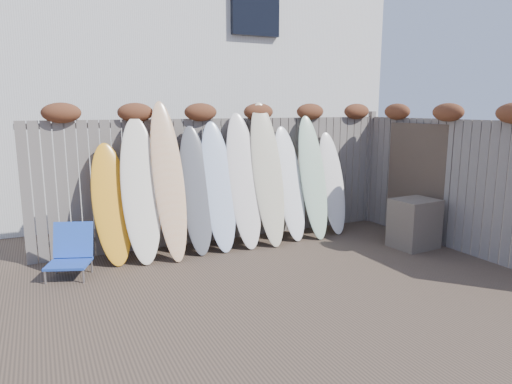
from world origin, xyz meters
name	(u,v)px	position (x,y,z in m)	size (l,w,h in m)	color
ground	(299,289)	(0.00, 0.00, 0.00)	(80.00, 80.00, 0.00)	#493A2D
back_fence	(228,169)	(0.06, 2.39, 1.18)	(6.05, 0.28, 2.24)	slate
right_fence	(463,177)	(2.99, 0.25, 1.14)	(0.28, 4.40, 2.24)	slate
house	(180,64)	(0.50, 6.50, 3.20)	(8.50, 5.50, 6.33)	silver
beach_chair	(71,252)	(-2.44, 1.71, 0.31)	(0.67, 0.69, 0.68)	#2247AE
wooden_crate	(414,223)	(2.51, 0.69, 0.38)	(0.66, 0.55, 0.77)	#6E6452
lattice_panel	(419,182)	(2.95, 1.08, 0.96)	(0.05, 1.28, 1.91)	#372A21
surfboard_0	(112,204)	(-1.86, 2.00, 0.85)	(0.52, 0.07, 1.76)	orange
surfboard_1	(141,190)	(-1.46, 1.95, 1.03)	(0.54, 0.07, 2.13)	white
surfboard_2	(169,180)	(-1.06, 1.91, 1.14)	(0.45, 0.07, 2.37)	#EEA98C
surfboard_3	(196,190)	(-0.63, 1.97, 0.95)	(0.47, 0.07, 1.98)	#58595F
surfboard_4	(218,186)	(-0.27, 1.97, 0.99)	(0.50, 0.07, 2.05)	silver
surfboard_5	(244,180)	(0.15, 1.97, 1.05)	(0.52, 0.07, 2.19)	white
surfboard_6	(267,173)	(0.56, 1.94, 1.13)	(0.50, 0.07, 2.36)	beige
surfboard_7	(289,183)	(1.00, 2.00, 0.94)	(0.49, 0.07, 1.94)	white
surfboard_8	(313,177)	(1.42, 1.94, 1.02)	(0.46, 0.07, 2.13)	#B3D7B4
surfboard_9	(332,183)	(1.87, 2.03, 0.88)	(0.45, 0.07, 1.82)	white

